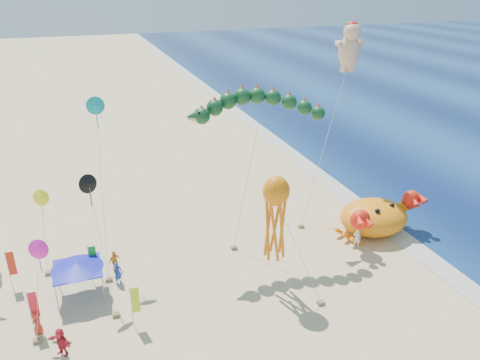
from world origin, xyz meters
name	(u,v)px	position (x,y,z in m)	size (l,w,h in m)	color
ground	(272,260)	(0.00, 0.00, 0.00)	(320.00, 320.00, 0.00)	#D1B784
foam_strip	(397,234)	(12.00, 0.00, 0.01)	(320.00, 320.00, 0.00)	silver
crab_inflatable	(375,216)	(10.19, 1.04, 1.59)	(8.26, 6.41, 3.62)	orange
dragon_kite	(258,110)	(-0.16, 3.14, 11.53)	(11.18, 2.26, 12.77)	#0F391B
cherub_kite	(350,46)	(10.86, 8.49, 15.06)	(7.57, 5.61, 17.20)	#E4AB8B
octopus_kite	(276,212)	(-1.22, -3.06, 6.12)	(3.43, 4.14, 8.74)	orange
canopy_blue	(77,266)	(-14.56, 0.56, 2.44)	(3.57, 3.57, 2.71)	gray
feather_flags	(67,281)	(-15.28, -0.41, 2.01)	(8.30, 7.18, 3.20)	gray
beachgoers	(115,300)	(-12.39, -2.01, 0.89)	(25.45, 9.01, 1.87)	red
small_kites	(49,200)	(-15.71, 2.73, 6.77)	(10.43, 11.17, 13.07)	#F61BB9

